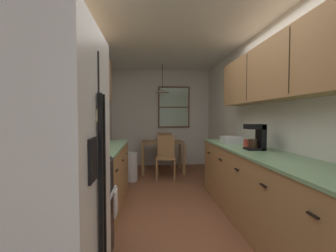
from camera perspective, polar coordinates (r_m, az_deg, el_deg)
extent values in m
plane|color=brown|center=(3.83, 0.39, -17.68)|extent=(12.00, 12.00, 0.00)
cube|color=white|center=(3.73, -20.75, 1.62)|extent=(0.10, 9.00, 2.55)
cube|color=white|center=(3.96, 20.26, 1.66)|extent=(0.10, 9.00, 2.55)
cube|color=white|center=(6.24, -1.82, 2.01)|extent=(4.40, 0.10, 2.55)
cube|color=white|center=(3.82, 0.40, 21.88)|extent=(4.40, 9.00, 0.08)
cube|color=white|center=(1.54, -29.60, -13.03)|extent=(0.69, 0.77, 1.83)
cube|color=black|center=(1.45, -16.43, -16.05)|extent=(0.01, 0.01, 1.64)
cube|color=black|center=(1.41, -16.19, -16.59)|extent=(0.02, 0.02, 1.17)
cube|color=black|center=(1.48, -15.56, -15.60)|extent=(0.02, 0.02, 1.17)
cube|color=black|center=(1.23, -18.07, -7.94)|extent=(0.01, 0.15, 0.22)
cube|color=beige|center=(1.34, -16.95, 2.43)|extent=(0.01, 0.05, 0.07)
cube|color=black|center=(2.31, -22.46, -19.74)|extent=(0.62, 0.59, 0.90)
cube|color=black|center=(2.26, -14.24, -21.06)|extent=(0.01, 0.41, 0.30)
cube|color=silver|center=(2.18, -13.63, -16.01)|extent=(0.02, 0.47, 0.02)
cube|color=black|center=(2.18, -22.65, -8.47)|extent=(0.59, 0.56, 0.02)
cube|color=black|center=(2.27, -29.47, -5.88)|extent=(0.06, 0.59, 0.20)
cylinder|color=#2D2D2D|center=(2.11, -27.41, -8.52)|extent=(0.15, 0.15, 0.01)
cylinder|color=#2D2D2D|center=(2.35, -24.96, -7.39)|extent=(0.15, 0.15, 0.01)
cylinder|color=#2D2D2D|center=(2.02, -19.96, -8.87)|extent=(0.15, 0.15, 0.01)
cylinder|color=#2D2D2D|center=(2.27, -18.24, -7.63)|extent=(0.15, 0.15, 0.01)
cube|color=white|center=(2.22, -26.00, 12.37)|extent=(0.38, 0.59, 0.34)
cube|color=black|center=(2.11, -21.54, 13.02)|extent=(0.01, 0.35, 0.22)
cube|color=#2D2D33|center=(2.35, -19.69, 11.91)|extent=(0.01, 0.12, 0.22)
cube|color=#A87A4C|center=(3.44, -16.33, -12.53)|extent=(0.60, 1.82, 0.87)
cube|color=#7AA87A|center=(3.35, -16.42, -5.08)|extent=(0.63, 1.84, 0.03)
cube|color=black|center=(2.74, -12.47, -10.62)|extent=(0.02, 0.10, 0.01)
cube|color=black|center=(3.33, -11.06, -8.29)|extent=(0.02, 0.10, 0.01)
cube|color=black|center=(3.93, -10.10, -6.66)|extent=(0.02, 0.10, 0.01)
cube|color=#A87A4C|center=(3.36, -19.20, 12.63)|extent=(0.32, 1.92, 0.72)
cube|color=#2D2319|center=(3.02, -17.65, 13.83)|extent=(0.01, 0.01, 0.67)
cube|color=#2D2319|center=(3.63, -15.38, 11.89)|extent=(0.01, 0.01, 0.67)
cube|color=#A87A4C|center=(3.03, 22.14, -14.65)|extent=(0.60, 3.13, 0.87)
cube|color=#7AA87A|center=(2.93, 22.28, -6.21)|extent=(0.63, 3.15, 0.03)
cube|color=black|center=(1.78, 32.09, -18.13)|extent=(0.02, 0.10, 0.01)
cube|color=black|center=(2.29, 22.38, -13.37)|extent=(0.02, 0.10, 0.01)
cube|color=black|center=(2.84, 16.52, -10.21)|extent=(0.02, 0.10, 0.01)
cube|color=black|center=(3.42, 12.67, -8.03)|extent=(0.02, 0.10, 0.01)
cube|color=black|center=(4.01, 9.97, -6.47)|extent=(0.02, 0.10, 0.01)
cube|color=#A87A4C|center=(2.97, 25.48, 12.24)|extent=(0.32, 2.83, 0.67)
cube|color=#2D2319|center=(2.50, 27.72, 14.14)|extent=(0.01, 0.01, 0.62)
cube|color=#2D2319|center=(3.31, 18.83, 11.30)|extent=(0.01, 0.01, 0.62)
cube|color=olive|center=(5.49, -1.35, -3.97)|extent=(0.98, 0.75, 0.03)
cube|color=olive|center=(5.19, -6.26, -8.39)|extent=(0.06, 0.06, 0.69)
cube|color=olive|center=(5.25, 3.98, -8.26)|extent=(0.06, 0.06, 0.69)
cube|color=olive|center=(5.88, -6.09, -7.13)|extent=(0.06, 0.06, 0.69)
cube|color=olive|center=(5.93, 2.95, -7.03)|extent=(0.06, 0.06, 0.69)
cube|color=#A87A4C|center=(4.88, -0.55, -7.83)|extent=(0.44, 0.44, 0.04)
cube|color=#A87A4C|center=(5.03, -0.49, -4.94)|extent=(0.37, 0.07, 0.45)
cylinder|color=#A87A4C|center=(4.75, 1.62, -11.00)|extent=(0.04, 0.04, 0.43)
cylinder|color=#A87A4C|center=(4.76, -2.85, -10.97)|extent=(0.04, 0.04, 0.43)
cylinder|color=#A87A4C|center=(5.10, 1.58, -10.06)|extent=(0.04, 0.04, 0.43)
cylinder|color=#A87A4C|center=(5.11, -2.56, -10.04)|extent=(0.04, 0.04, 0.43)
cube|color=#A87A4C|center=(6.18, -0.89, -5.67)|extent=(0.41, 0.41, 0.04)
cube|color=#A87A4C|center=(5.97, -0.83, -3.78)|extent=(0.37, 0.04, 0.45)
cylinder|color=#A87A4C|center=(6.39, -2.59, -7.53)|extent=(0.04, 0.04, 0.43)
cylinder|color=#A87A4C|center=(6.40, 0.69, -7.51)|extent=(0.04, 0.04, 0.43)
cylinder|color=#A87A4C|center=(6.03, -2.57, -8.12)|extent=(0.04, 0.04, 0.43)
cylinder|color=#A87A4C|center=(6.05, 0.92, -8.10)|extent=(0.04, 0.04, 0.43)
cylinder|color=black|center=(5.54, -1.36, 12.21)|extent=(0.01, 0.01, 0.58)
cone|color=#B7B2A8|center=(5.49, -1.36, 8.72)|extent=(0.32, 0.32, 0.10)
sphere|color=white|center=(5.49, -1.36, 8.93)|extent=(0.06, 0.06, 0.06)
cube|color=brown|center=(6.21, 1.45, 4.65)|extent=(0.84, 0.04, 1.10)
cube|color=#B2D1B7|center=(6.19, 1.46, 4.65)|extent=(0.76, 0.01, 1.02)
cube|color=brown|center=(6.19, 1.46, 4.66)|extent=(0.76, 0.02, 0.03)
cylinder|color=silver|center=(4.85, -9.25, -9.88)|extent=(0.29, 0.29, 0.57)
cylinder|color=#265999|center=(2.73, -19.09, -4.79)|extent=(0.13, 0.13, 0.16)
cylinder|color=white|center=(2.72, -19.11, -2.96)|extent=(0.13, 0.13, 0.02)
cube|color=white|center=(2.36, -12.77, -17.91)|extent=(0.02, 0.16, 0.24)
cube|color=black|center=(3.07, 20.54, -5.30)|extent=(0.22, 0.18, 0.02)
cube|color=black|center=(3.09, 21.92, -2.53)|extent=(0.06, 0.18, 0.32)
cube|color=black|center=(3.05, 20.62, -0.14)|extent=(0.22, 0.18, 0.06)
cylinder|color=#331E14|center=(3.06, 20.22, -4.07)|extent=(0.11, 0.11, 0.11)
cylinder|color=#BF3F33|center=(3.28, 18.84, -4.06)|extent=(0.09, 0.09, 0.11)
torus|color=#BF3F33|center=(3.30, 19.73, -3.93)|extent=(0.05, 0.01, 0.05)
cube|color=silver|center=(3.73, 15.39, -3.32)|extent=(0.28, 0.34, 0.10)
cylinder|color=#E0D14C|center=(5.46, -0.11, -3.51)|extent=(0.21, 0.21, 0.06)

